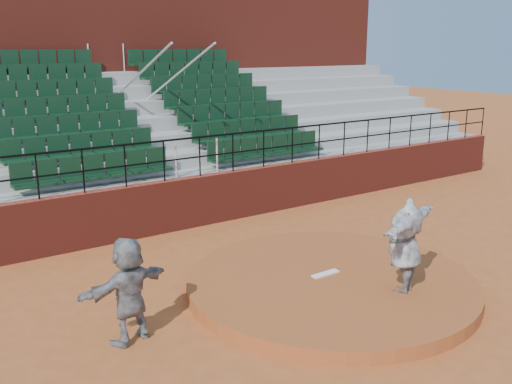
% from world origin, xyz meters
% --- Properties ---
extents(ground, '(90.00, 90.00, 0.00)m').
position_xyz_m(ground, '(0.00, 0.00, 0.00)').
color(ground, '#A85326').
rests_on(ground, ground).
extents(pitchers_mound, '(5.50, 5.50, 0.25)m').
position_xyz_m(pitchers_mound, '(0.00, 0.00, 0.12)').
color(pitchers_mound, '#9C4C23').
rests_on(pitchers_mound, ground).
extents(pitching_rubber, '(0.60, 0.15, 0.03)m').
position_xyz_m(pitching_rubber, '(0.00, 0.15, 0.27)').
color(pitching_rubber, white).
rests_on(pitching_rubber, pitchers_mound).
extents(boundary_wall, '(24.00, 0.30, 1.30)m').
position_xyz_m(boundary_wall, '(0.00, 5.00, 0.65)').
color(boundary_wall, maroon).
rests_on(boundary_wall, ground).
extents(wall_railing, '(24.04, 0.05, 1.03)m').
position_xyz_m(wall_railing, '(0.00, 5.00, 2.03)').
color(wall_railing, black).
rests_on(wall_railing, boundary_wall).
extents(seating_deck, '(24.00, 5.97, 4.63)m').
position_xyz_m(seating_deck, '(0.00, 8.64, 1.45)').
color(seating_deck, '#969691').
rests_on(seating_deck, ground).
extents(press_box_facade, '(24.00, 3.00, 7.10)m').
position_xyz_m(press_box_facade, '(0.00, 12.60, 3.55)').
color(press_box_facade, maroon).
rests_on(press_box_facade, ground).
extents(pitcher, '(2.20, 1.28, 1.73)m').
position_xyz_m(pitcher, '(0.63, -1.20, 1.12)').
color(pitcher, black).
rests_on(pitcher, pitchers_mound).
extents(fielder, '(1.67, 0.87, 1.72)m').
position_xyz_m(fielder, '(-3.91, 0.34, 0.86)').
color(fielder, black).
rests_on(fielder, ground).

